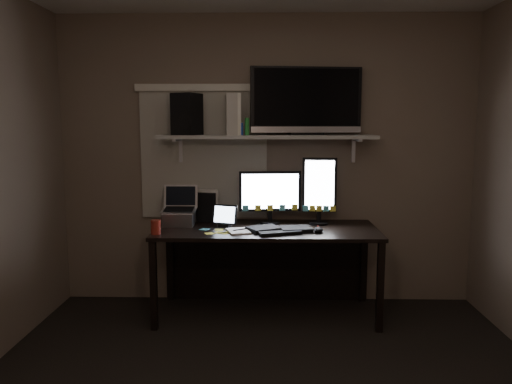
{
  "coord_description": "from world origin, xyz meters",
  "views": [
    {
      "loc": [
        0.0,
        -2.56,
        1.58
      ],
      "look_at": [
        -0.08,
        1.25,
        1.05
      ],
      "focal_mm": 35.0,
      "sensor_mm": 36.0,
      "label": 1
    }
  ],
  "objects_px": {
    "tablet": "(225,216)",
    "mouse": "(318,230)",
    "monitor_landscape": "(270,197)",
    "game_console": "(233,114)",
    "monitor_portrait": "(319,191)",
    "tv": "(306,101)",
    "desk": "(266,246)",
    "speaker": "(187,114)",
    "keyboard": "(280,229)",
    "laptop": "(179,206)",
    "cup": "(156,227)"
  },
  "relations": [
    {
      "from": "desk",
      "to": "speaker",
      "type": "distance_m",
      "value": 1.28
    },
    {
      "from": "desk",
      "to": "keyboard",
      "type": "xyz_separation_m",
      "value": [
        0.11,
        -0.22,
        0.19
      ]
    },
    {
      "from": "keyboard",
      "to": "cup",
      "type": "xyz_separation_m",
      "value": [
        -0.96,
        -0.14,
        0.04
      ]
    },
    {
      "from": "monitor_landscape",
      "to": "game_console",
      "type": "relative_size",
      "value": 1.54
    },
    {
      "from": "tv",
      "to": "game_console",
      "type": "bearing_deg",
      "value": 176.89
    },
    {
      "from": "keyboard",
      "to": "laptop",
      "type": "height_order",
      "value": "laptop"
    },
    {
      "from": "desk",
      "to": "mouse",
      "type": "distance_m",
      "value": 0.53
    },
    {
      "from": "tv",
      "to": "tablet",
      "type": "bearing_deg",
      "value": -172.23
    },
    {
      "from": "tv",
      "to": "speaker",
      "type": "bearing_deg",
      "value": 175.3
    },
    {
      "from": "desk",
      "to": "tablet",
      "type": "distance_m",
      "value": 0.45
    },
    {
      "from": "tablet",
      "to": "mouse",
      "type": "bearing_deg",
      "value": 4.4
    },
    {
      "from": "monitor_portrait",
      "to": "mouse",
      "type": "bearing_deg",
      "value": -94.59
    },
    {
      "from": "monitor_portrait",
      "to": "desk",
      "type": "bearing_deg",
      "value": -171.85
    },
    {
      "from": "keyboard",
      "to": "tv",
      "type": "height_order",
      "value": "tv"
    },
    {
      "from": "laptop",
      "to": "game_console",
      "type": "distance_m",
      "value": 0.89
    },
    {
      "from": "tv",
      "to": "speaker",
      "type": "distance_m",
      "value": 0.99
    },
    {
      "from": "tablet",
      "to": "speaker",
      "type": "xyz_separation_m",
      "value": [
        -0.32,
        0.13,
        0.83
      ]
    },
    {
      "from": "laptop",
      "to": "game_console",
      "type": "height_order",
      "value": "game_console"
    },
    {
      "from": "desk",
      "to": "laptop",
      "type": "distance_m",
      "value": 0.8
    },
    {
      "from": "desk",
      "to": "tablet",
      "type": "xyz_separation_m",
      "value": [
        -0.35,
        -0.08,
        0.27
      ]
    },
    {
      "from": "monitor_portrait",
      "to": "speaker",
      "type": "bearing_deg",
      "value": -178.37
    },
    {
      "from": "monitor_landscape",
      "to": "cup",
      "type": "relative_size",
      "value": 4.74
    },
    {
      "from": "monitor_landscape",
      "to": "mouse",
      "type": "relative_size",
      "value": 4.56
    },
    {
      "from": "tablet",
      "to": "game_console",
      "type": "distance_m",
      "value": 0.84
    },
    {
      "from": "monitor_landscape",
      "to": "tablet",
      "type": "relative_size",
      "value": 2.45
    },
    {
      "from": "monitor_landscape",
      "to": "tablet",
      "type": "xyz_separation_m",
      "value": [
        -0.37,
        -0.14,
        -0.14
      ]
    },
    {
      "from": "monitor_landscape",
      "to": "speaker",
      "type": "xyz_separation_m",
      "value": [
        -0.69,
        -0.01,
        0.69
      ]
    },
    {
      "from": "monitor_landscape",
      "to": "cup",
      "type": "distance_m",
      "value": 0.99
    },
    {
      "from": "keyboard",
      "to": "speaker",
      "type": "distance_m",
      "value": 1.22
    },
    {
      "from": "keyboard",
      "to": "game_console",
      "type": "xyz_separation_m",
      "value": [
        -0.38,
        0.28,
        0.9
      ]
    },
    {
      "from": "cup",
      "to": "game_console",
      "type": "relative_size",
      "value": 0.33
    },
    {
      "from": "monitor_landscape",
      "to": "mouse",
      "type": "height_order",
      "value": "monitor_landscape"
    },
    {
      "from": "tablet",
      "to": "laptop",
      "type": "bearing_deg",
      "value": -168.96
    },
    {
      "from": "cup",
      "to": "tv",
      "type": "height_order",
      "value": "tv"
    },
    {
      "from": "monitor_portrait",
      "to": "cup",
      "type": "distance_m",
      "value": 1.38
    },
    {
      "from": "cup",
      "to": "game_console",
      "type": "height_order",
      "value": "game_console"
    },
    {
      "from": "keyboard",
      "to": "speaker",
      "type": "height_order",
      "value": "speaker"
    },
    {
      "from": "monitor_portrait",
      "to": "tv",
      "type": "bearing_deg",
      "value": 155.57
    },
    {
      "from": "monitor_portrait",
      "to": "mouse",
      "type": "distance_m",
      "value": 0.42
    },
    {
      "from": "laptop",
      "to": "keyboard",
      "type": "bearing_deg",
      "value": -13.0
    },
    {
      "from": "keyboard",
      "to": "tablet",
      "type": "bearing_deg",
      "value": 143.48
    },
    {
      "from": "desk",
      "to": "laptop",
      "type": "xyz_separation_m",
      "value": [
        -0.73,
        -0.03,
        0.34
      ]
    },
    {
      "from": "tablet",
      "to": "laptop",
      "type": "distance_m",
      "value": 0.39
    },
    {
      "from": "cup",
      "to": "speaker",
      "type": "height_order",
      "value": "speaker"
    },
    {
      "from": "desk",
      "to": "monitor_landscape",
      "type": "distance_m",
      "value": 0.41
    },
    {
      "from": "tv",
      "to": "game_console",
      "type": "xyz_separation_m",
      "value": [
        -0.6,
        -0.05,
        -0.11
      ]
    },
    {
      "from": "desk",
      "to": "monitor_landscape",
      "type": "relative_size",
      "value": 3.45
    },
    {
      "from": "monitor_landscape",
      "to": "speaker",
      "type": "relative_size",
      "value": 1.53
    },
    {
      "from": "tv",
      "to": "cup",
      "type": "bearing_deg",
      "value": -166.06
    },
    {
      "from": "tablet",
      "to": "tv",
      "type": "bearing_deg",
      "value": 34.28
    }
  ]
}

